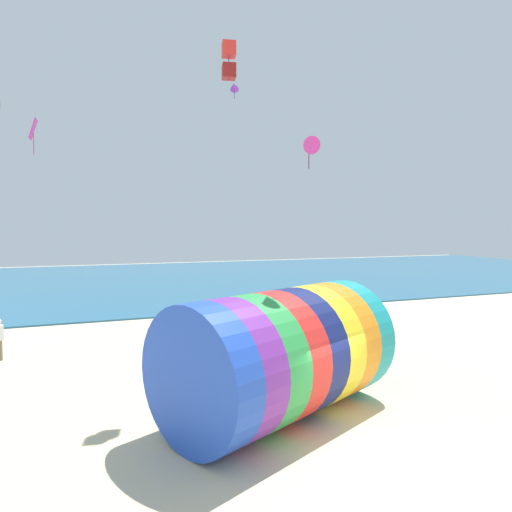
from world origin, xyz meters
TOP-DOWN VIEW (x-y plane):
  - ground_plane at (0.00, 0.00)m, footprint 120.00×120.00m
  - sea at (0.00, 37.98)m, footprint 120.00×40.00m
  - giant_inflatable_tube at (-1.08, 2.12)m, footprint 7.92×6.39m
  - kite_handler at (3.13, 4.45)m, footprint 0.29×0.40m
  - kite_magenta_diamond at (-8.66, 15.10)m, footprint 0.39×0.74m
  - kite_magenta_delta at (-0.11, 2.27)m, footprint 0.61×0.70m
  - kite_purple_delta at (2.26, 16.77)m, footprint 0.76×0.84m
  - kite_red_box at (-1.59, 5.50)m, footprint 0.54×0.54m
  - bystander_mid_beach at (7.24, 13.79)m, footprint 0.35×0.42m

SIDE VIEW (x-z plane):
  - ground_plane at x=0.00m, z-range 0.00..0.00m
  - sea at x=0.00m, z-range 0.00..0.10m
  - bystander_mid_beach at x=7.24m, z-range 0.00..1.55m
  - kite_handler at x=3.13m, z-range 0.02..1.77m
  - giant_inflatable_tube at x=-1.08m, z-range 0.00..3.78m
  - kite_magenta_delta at x=-0.11m, z-range 7.56..8.59m
  - kite_magenta_diamond at x=-8.66m, z-range 9.51..11.26m
  - kite_red_box at x=-1.59m, z-range 10.74..12.06m
  - kite_purple_delta at x=2.26m, z-range 13.54..14.61m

